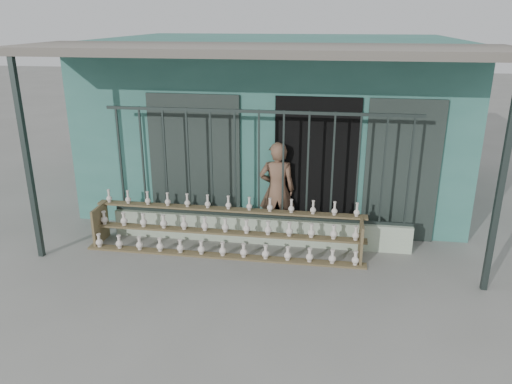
# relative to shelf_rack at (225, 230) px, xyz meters

# --- Properties ---
(ground) EXTENTS (60.00, 60.00, 0.00)m
(ground) POSITION_rel_shelf_rack_xyz_m (0.48, -0.88, -0.36)
(ground) COLOR slate
(workshop_building) EXTENTS (7.40, 6.60, 3.21)m
(workshop_building) POSITION_rel_shelf_rack_xyz_m (0.49, 3.35, 1.26)
(workshop_building) COLOR #346F64
(workshop_building) RESTS_ON ground
(parapet_wall) EXTENTS (5.00, 0.20, 0.45)m
(parapet_wall) POSITION_rel_shelf_rack_xyz_m (0.48, 0.42, -0.14)
(parapet_wall) COLOR #AEC1A6
(parapet_wall) RESTS_ON ground
(security_fence) EXTENTS (5.00, 0.04, 1.80)m
(security_fence) POSITION_rel_shelf_rack_xyz_m (0.48, 0.42, 0.99)
(security_fence) COLOR #283330
(security_fence) RESTS_ON parapet_wall
(shelf_rack) EXTENTS (4.50, 0.68, 0.85)m
(shelf_rack) POSITION_rel_shelf_rack_xyz_m (0.00, 0.00, 0.00)
(shelf_rack) COLOR brown
(shelf_rack) RESTS_ON ground
(elderly_woman) EXTENTS (0.66, 0.48, 1.67)m
(elderly_woman) POSITION_rel_shelf_rack_xyz_m (0.75, 0.73, 0.47)
(elderly_woman) COLOR brown
(elderly_woman) RESTS_ON ground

